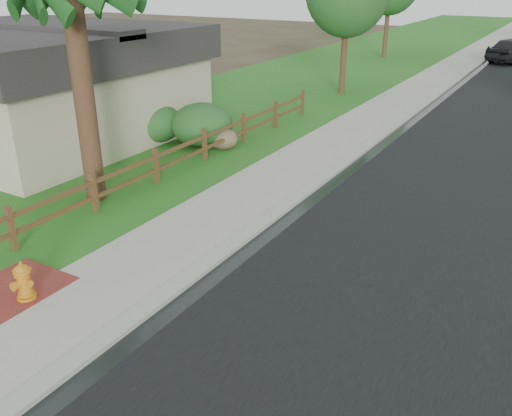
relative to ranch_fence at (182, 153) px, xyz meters
The scene contains 13 objects.
ground 7.37m from the ranch_fence, 60.64° to the right, with size 120.00×120.00×0.00m, color #3A2F1F.
curb 28.88m from the ranch_fence, 82.04° to the left, with size 0.40×90.00×0.12m, color gray.
wet_gutter 28.94m from the ranch_fence, 81.35° to the left, with size 0.50×90.00×0.00m, color black.
sidewalk 28.73m from the ranch_fence, 84.61° to the left, with size 2.20×90.00×0.10m, color #9F968A.
grass_strip 28.62m from the ranch_fence, 88.40° to the left, with size 1.60×90.00×0.06m, color #1E5718.
lawn_near 28.94m from the ranch_fence, 98.75° to the left, with size 9.00×90.00×0.04m, color #1E5718.
brick_patch 7.55m from the ranch_fence, 79.29° to the right, with size 1.60×2.40×0.11m, color maroon.
ranch_fence is the anchor object (origin of this frame).
house 7.57m from the ranch_fence, behind, with size 10.60×9.60×4.05m.
fire_hydrant 7.46m from the ranch_fence, 75.25° to the right, with size 0.50×0.40×0.76m.
boulder 2.68m from the ranch_fence, 96.45° to the left, with size 1.17×0.88×0.78m, color brown.
shrub_b 3.59m from the ranch_fence, 143.81° to the left, with size 2.05×2.05×1.43m, color #1C4F22.
shrub_d 2.94m from the ranch_fence, 113.49° to the left, with size 2.20×2.20×1.50m, color #1C4F22.
Camera 1 is at (6.30, -6.04, 5.65)m, focal length 38.00 mm.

